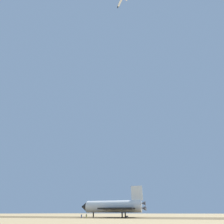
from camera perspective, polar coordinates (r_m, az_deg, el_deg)
The scene contains 7 objects.
ground_plane at distance 110.04m, azimuth -1.34°, elevation -31.29°, with size 1200.00×1200.00×0.00m, color tan.
runway_strip at distance 112.77m, azimuth 0.44°, elevation -31.26°, with size 440.00×44.00×0.02m, color brown.
space_shuttle at distance 112.95m, azimuth 0.13°, elevation -28.55°, with size 38.61×27.61×15.80m.
ground_crew_near_nose at distance 101.10m, azimuth -8.30°, elevation -30.61°, with size 0.55×0.43×1.73m.
ground_crew_mid_fuselage at distance 103.48m, azimuth -8.39°, elevation -30.59°, with size 0.59×0.40×1.73m.
ground_crew_near_wingtip at distance 103.71m, azimuth -9.97°, elevation -30.48°, with size 0.34×0.63×1.73m.
ground_support_crate at distance 127.60m, azimuth 4.85°, elevation -30.89°, with size 1.64×0.98×0.67m, color #4C4C51.
Camera 1 is at (-58.43, 93.22, 2.28)m, focal length 27.93 mm.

